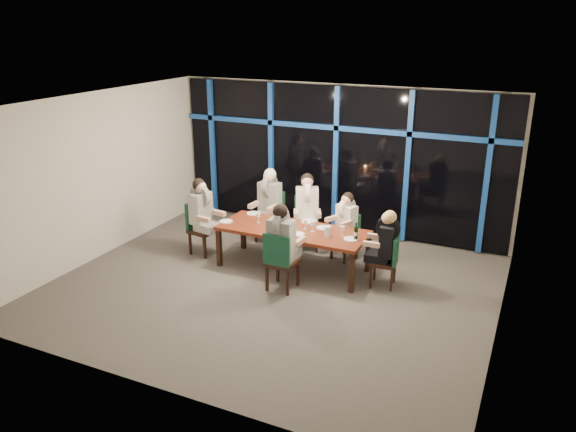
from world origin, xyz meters
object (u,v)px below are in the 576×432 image
(diner_far_left, at_px, (269,195))
(wine_bottle, at_px, (356,233))
(water_pitcher, at_px, (328,232))
(diner_far_mid, at_px, (307,201))
(chair_near_mid, at_px, (280,259))
(dining_table, at_px, (293,232))
(chair_far_left, at_px, (271,213))
(chair_end_left, at_px, (200,225))
(diner_far_right, at_px, (345,216))
(chair_far_mid, at_px, (307,219))
(chair_end_right, at_px, (389,258))
(chair_far_right, at_px, (347,233))
(diner_near_mid, at_px, (282,234))
(diner_end_right, at_px, (385,237))
(diner_end_left, at_px, (202,206))

(diner_far_left, xyz_separation_m, wine_bottle, (2.11, -1.00, -0.10))
(water_pitcher, bearing_deg, diner_far_mid, 143.50)
(chair_near_mid, bearing_deg, diner_far_mid, -78.54)
(dining_table, bearing_deg, chair_far_left, 131.87)
(chair_end_left, height_order, diner_far_right, diner_far_right)
(chair_far_mid, relative_size, chair_end_left, 1.02)
(chair_end_right, xyz_separation_m, water_pitcher, (-1.02, -0.14, 0.35))
(dining_table, bearing_deg, chair_far_right, 49.48)
(chair_near_mid, bearing_deg, chair_far_left, -57.90)
(chair_near_mid, distance_m, diner_near_mid, 0.41)
(diner_end_right, bearing_deg, chair_far_right, -138.16)
(diner_near_mid, bearing_deg, diner_far_left, -55.30)
(chair_far_left, height_order, diner_end_right, diner_end_right)
(diner_end_right, distance_m, water_pitcher, 0.96)
(diner_far_left, distance_m, diner_near_mid, 2.08)
(diner_near_mid, bearing_deg, diner_far_mid, -77.99)
(diner_far_left, distance_m, diner_end_right, 2.77)
(dining_table, relative_size, diner_far_mid, 2.64)
(chair_far_left, bearing_deg, diner_end_right, -17.00)
(diner_far_left, relative_size, diner_near_mid, 1.00)
(chair_far_right, height_order, wine_bottle, wine_bottle)
(dining_table, xyz_separation_m, diner_far_left, (-0.96, 0.97, 0.28))
(chair_far_left, relative_size, wine_bottle, 3.40)
(wine_bottle, bearing_deg, diner_far_right, 119.92)
(chair_end_left, xyz_separation_m, chair_near_mid, (2.04, -0.80, 0.01))
(diner_far_right, distance_m, wine_bottle, 0.92)
(diner_near_mid, bearing_deg, chair_end_right, -150.50)
(chair_near_mid, relative_size, diner_end_right, 1.15)
(diner_far_mid, relative_size, water_pitcher, 5.04)
(chair_end_right, bearing_deg, chair_far_left, -117.46)
(diner_near_mid, xyz_separation_m, wine_bottle, (0.98, 0.75, -0.10))
(chair_near_mid, distance_m, diner_end_right, 1.74)
(diner_end_left, bearing_deg, chair_far_mid, -46.22)
(chair_end_left, distance_m, diner_far_left, 1.45)
(chair_far_mid, distance_m, diner_end_left, 2.00)
(diner_end_right, bearing_deg, water_pitcher, -88.35)
(chair_far_left, bearing_deg, chair_end_right, -16.27)
(chair_far_left, xyz_separation_m, chair_near_mid, (1.11, -1.92, -0.00))
(chair_far_left, relative_size, chair_end_right, 1.12)
(diner_far_left, height_order, diner_far_mid, diner_far_mid)
(diner_far_right, relative_size, diner_end_left, 0.88)
(chair_far_left, xyz_separation_m, diner_end_left, (-0.85, -1.14, 0.38))
(diner_far_left, height_order, water_pitcher, diner_far_left)
(chair_far_left, height_order, water_pitcher, chair_far_left)
(chair_far_right, height_order, diner_near_mid, diner_near_mid)
(diner_end_left, height_order, water_pitcher, diner_end_left)
(diner_far_right, bearing_deg, diner_far_mid, -168.52)
(wine_bottle, bearing_deg, chair_far_left, 152.60)
(chair_end_right, bearing_deg, chair_end_left, -94.71)
(diner_end_left, bearing_deg, water_pitcher, -81.21)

